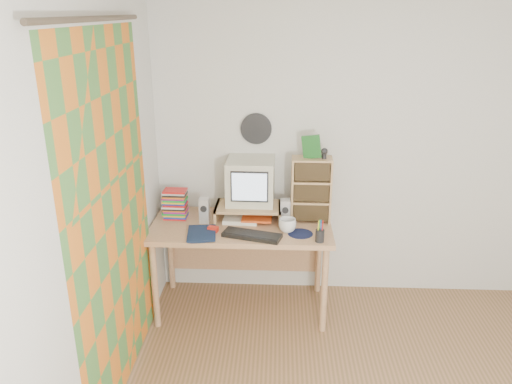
# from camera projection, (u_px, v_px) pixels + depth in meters

# --- Properties ---
(back_wall) EXTENTS (3.50, 0.00, 3.50)m
(back_wall) POSITION_uv_depth(u_px,v_px,m) (371.00, 151.00, 4.02)
(back_wall) COLOR silver
(back_wall) RESTS_ON floor
(left_wall) EXTENTS (0.00, 3.50, 3.50)m
(left_wall) POSITION_uv_depth(u_px,v_px,m) (74.00, 241.00, 2.45)
(left_wall) COLOR silver
(left_wall) RESTS_ON floor
(curtain) EXTENTS (0.00, 2.20, 2.20)m
(curtain) POSITION_uv_depth(u_px,v_px,m) (114.00, 221.00, 2.94)
(curtain) COLOR orange
(curtain) RESTS_ON left_wall
(wall_disc) EXTENTS (0.25, 0.02, 0.25)m
(wall_disc) POSITION_uv_depth(u_px,v_px,m) (256.00, 129.00, 3.98)
(wall_disc) COLOR black
(wall_disc) RESTS_ON back_wall
(desk) EXTENTS (1.40, 0.70, 0.75)m
(desk) POSITION_uv_depth(u_px,v_px,m) (242.00, 236.00, 3.99)
(desk) COLOR tan
(desk) RESTS_ON floor
(monitor_riser) EXTENTS (0.52, 0.30, 0.12)m
(monitor_riser) POSITION_uv_depth(u_px,v_px,m) (248.00, 208.00, 3.95)
(monitor_riser) COLOR tan
(monitor_riser) RESTS_ON desk
(crt_monitor) EXTENTS (0.38, 0.38, 0.35)m
(crt_monitor) POSITION_uv_depth(u_px,v_px,m) (250.00, 182.00, 3.93)
(crt_monitor) COLOR beige
(crt_monitor) RESTS_ON monitor_riser
(speaker_left) EXTENTS (0.08, 0.08, 0.20)m
(speaker_left) POSITION_uv_depth(u_px,v_px,m) (204.00, 211.00, 3.89)
(speaker_left) COLOR silver
(speaker_left) RESTS_ON desk
(speaker_right) EXTENTS (0.08, 0.08, 0.20)m
(speaker_right) POSITION_uv_depth(u_px,v_px,m) (285.00, 212.00, 3.87)
(speaker_right) COLOR silver
(speaker_right) RESTS_ON desk
(keyboard) EXTENTS (0.45, 0.26, 0.03)m
(keyboard) POSITION_uv_depth(u_px,v_px,m) (252.00, 235.00, 3.66)
(keyboard) COLOR black
(keyboard) RESTS_ON desk
(dvd_stack) EXTENTS (0.18, 0.13, 0.25)m
(dvd_stack) POSITION_uv_depth(u_px,v_px,m) (175.00, 203.00, 3.97)
(dvd_stack) COLOR brown
(dvd_stack) RESTS_ON desk
(cd_rack) EXTENTS (0.31, 0.17, 0.51)m
(cd_rack) POSITION_uv_depth(u_px,v_px,m) (311.00, 190.00, 3.88)
(cd_rack) COLOR tan
(cd_rack) RESTS_ON desk
(mug) EXTENTS (0.17, 0.17, 0.11)m
(mug) POSITION_uv_depth(u_px,v_px,m) (287.00, 225.00, 3.74)
(mug) COLOR white
(mug) RESTS_ON desk
(diary) EXTENTS (0.28, 0.22, 0.05)m
(diary) POSITION_uv_depth(u_px,v_px,m) (187.00, 232.00, 3.69)
(diary) COLOR #101F3E
(diary) RESTS_ON desk
(mousepad) EXTENTS (0.21, 0.21, 0.00)m
(mousepad) POSITION_uv_depth(u_px,v_px,m) (300.00, 234.00, 3.72)
(mousepad) COLOR black
(mousepad) RESTS_ON desk
(pen_cup) EXTENTS (0.07, 0.07, 0.13)m
(pen_cup) POSITION_uv_depth(u_px,v_px,m) (320.00, 234.00, 3.58)
(pen_cup) COLOR black
(pen_cup) RESTS_ON desk
(papers) EXTENTS (0.28, 0.21, 0.04)m
(papers) POSITION_uv_depth(u_px,v_px,m) (247.00, 219.00, 3.95)
(papers) COLOR white
(papers) RESTS_ON desk
(red_box) EXTENTS (0.09, 0.07, 0.04)m
(red_box) POSITION_uv_depth(u_px,v_px,m) (213.00, 229.00, 3.75)
(red_box) COLOR red
(red_box) RESTS_ON desk
(game_box) EXTENTS (0.14, 0.05, 0.17)m
(game_box) POSITION_uv_depth(u_px,v_px,m) (312.00, 147.00, 3.76)
(game_box) COLOR #195A1F
(game_box) RESTS_ON cd_rack
(webcam) EXTENTS (0.05, 0.05, 0.08)m
(webcam) POSITION_uv_depth(u_px,v_px,m) (324.00, 153.00, 3.75)
(webcam) COLOR black
(webcam) RESTS_ON cd_rack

